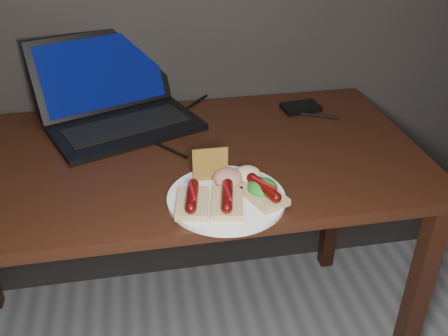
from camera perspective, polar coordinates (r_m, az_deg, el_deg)
desk at (r=1.40m, az=-6.75°, el=-1.66°), size 1.40×0.70×0.75m
laptop at (r=1.52m, az=-12.10°, el=6.88°), size 0.51×0.46×0.25m
hard_drive at (r=1.62m, az=8.75°, el=6.86°), size 0.12×0.09×0.02m
desk_cables at (r=1.49m, az=-8.00°, el=4.54°), size 1.09×0.42×0.01m
plate at (r=1.16m, az=0.27°, el=-3.47°), size 0.32×0.32×0.01m
bread_sausage_left at (r=1.11m, az=-3.63°, el=-3.68°), size 0.09×0.13×0.04m
bread_sausage_center at (r=1.11m, az=0.38°, el=-3.67°), size 0.09×0.13×0.04m
bread_sausage_right at (r=1.14m, az=4.52°, el=-2.72°), size 0.11×0.13×0.04m
crispbread at (r=1.19m, az=-1.58°, el=0.42°), size 0.09×0.01×0.08m
salad_greens at (r=1.15m, az=4.42°, el=-2.28°), size 0.07×0.07×0.04m
salsa_mound at (r=1.18m, az=0.47°, el=-1.14°), size 0.07×0.07×0.04m
coleslaw_mound at (r=1.20m, az=2.72°, el=-0.72°), size 0.06×0.06×0.04m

